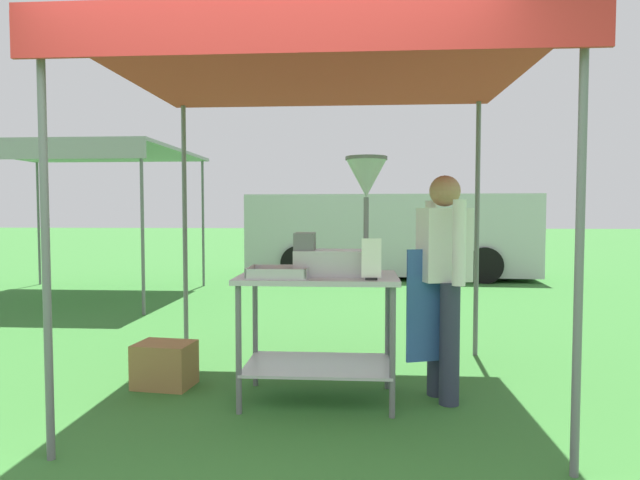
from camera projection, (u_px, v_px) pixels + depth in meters
The scene contains 10 objects.
ground_plane at pixel (325, 297), 8.61m from camera, with size 70.00×70.00×0.00m, color #33702D.
stall_canopy at pixel (319, 75), 3.91m from camera, with size 2.98×2.57×2.42m.
donut_cart at pixel (318, 310), 3.90m from camera, with size 1.12×0.69×0.90m.
donut_tray at pixel (279, 274), 3.75m from camera, with size 0.41×0.32×0.07m.
donut_fryer at pixel (345, 227), 3.83m from camera, with size 0.65×0.29×0.83m.
menu_sign at pixel (371, 262), 3.60m from camera, with size 0.13×0.05×0.27m.
vendor at pixel (443, 275), 3.90m from camera, with size 0.47×0.53×1.61m.
supply_crate at pixel (165, 365), 4.23m from camera, with size 0.46×0.37×0.34m.
van_silver at pixel (390, 234), 11.45m from camera, with size 5.85×2.35×1.69m.
neighbour_tent at pixel (78, 154), 8.51m from camera, with size 3.30×3.00×2.31m.
Camera 1 is at (0.51, -2.54, 1.36)m, focal length 30.75 mm.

